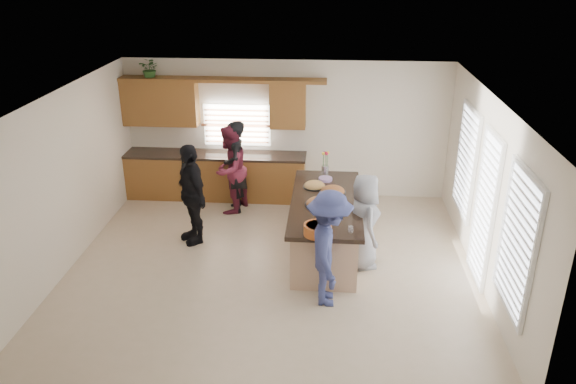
# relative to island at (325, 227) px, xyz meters

# --- Properties ---
(floor) EXTENTS (6.50, 6.50, 0.00)m
(floor) POSITION_rel_island_xyz_m (-0.85, -0.54, -0.45)
(floor) COLOR beige
(floor) RESTS_ON ground
(room_shell) EXTENTS (6.52, 6.02, 2.81)m
(room_shell) POSITION_rel_island_xyz_m (-0.85, -0.54, 1.45)
(room_shell) COLOR silver
(room_shell) RESTS_ON ground
(back_cabinetry) EXTENTS (4.08, 0.66, 2.46)m
(back_cabinetry) POSITION_rel_island_xyz_m (-2.32, 2.19, 0.46)
(back_cabinetry) COLOR brown
(back_cabinetry) RESTS_ON ground
(right_wall_glazing) EXTENTS (0.06, 4.00, 2.25)m
(right_wall_glazing) POSITION_rel_island_xyz_m (2.37, -0.68, 0.89)
(right_wall_glazing) COLOR white
(right_wall_glazing) RESTS_ON ground
(island) EXTENTS (1.16, 2.70, 0.95)m
(island) POSITION_rel_island_xyz_m (0.00, 0.00, 0.00)
(island) COLOR tan
(island) RESTS_ON ground
(platter_front) EXTENTS (0.49, 0.49, 0.20)m
(platter_front) POSITION_rel_island_xyz_m (-0.10, -0.20, 0.53)
(platter_front) COLOR black
(platter_front) RESTS_ON island
(platter_mid) EXTENTS (0.45, 0.45, 0.18)m
(platter_mid) POSITION_rel_island_xyz_m (0.11, 0.32, 0.53)
(platter_mid) COLOR black
(platter_mid) RESTS_ON island
(platter_back) EXTENTS (0.40, 0.40, 0.16)m
(platter_back) POSITION_rel_island_xyz_m (-0.21, 0.54, 0.52)
(platter_back) COLOR black
(platter_back) RESTS_ON island
(salad_bowl) EXTENTS (0.41, 0.41, 0.16)m
(salad_bowl) POSITION_rel_island_xyz_m (-0.11, -1.22, 0.59)
(salad_bowl) COLOR #BF5A23
(salad_bowl) RESTS_ON island
(clear_cup) EXTENTS (0.07, 0.07, 0.09)m
(clear_cup) POSITION_rel_island_xyz_m (0.37, -1.10, 0.54)
(clear_cup) COLOR white
(clear_cup) RESTS_ON island
(plate_stack) EXTENTS (0.24, 0.24, 0.05)m
(plate_stack) POSITION_rel_island_xyz_m (-0.02, 0.88, 0.52)
(plate_stack) COLOR #A881BB
(plate_stack) RESTS_ON island
(flower_vase) EXTENTS (0.14, 0.14, 0.43)m
(flower_vase) POSITION_rel_island_xyz_m (-0.04, 1.20, 0.72)
(flower_vase) COLOR silver
(flower_vase) RESTS_ON island
(potted_plant) EXTENTS (0.46, 0.43, 0.43)m
(potted_plant) POSITION_rel_island_xyz_m (-3.49, 2.28, 2.16)
(potted_plant) COLOR #346829
(potted_plant) RESTS_ON back_cabinetry
(woman_left_back) EXTENTS (0.57, 0.74, 1.81)m
(woman_left_back) POSITION_rel_island_xyz_m (-1.77, 1.55, 0.45)
(woman_left_back) COLOR black
(woman_left_back) RESTS_ON ground
(woman_left_mid) EXTENTS (0.90, 1.01, 1.73)m
(woman_left_mid) POSITION_rel_island_xyz_m (-1.87, 1.51, 0.41)
(woman_left_mid) COLOR maroon
(woman_left_mid) RESTS_ON ground
(woman_left_front) EXTENTS (0.95, 1.11, 1.79)m
(woman_left_front) POSITION_rel_island_xyz_m (-2.31, 0.23, 0.44)
(woman_left_front) COLOR black
(woman_left_front) RESTS_ON ground
(woman_right_back) EXTENTS (0.68, 1.14, 1.73)m
(woman_right_back) POSITION_rel_island_xyz_m (0.06, -1.48, 0.42)
(woman_right_back) COLOR navy
(woman_right_back) RESTS_ON ground
(woman_right_front) EXTENTS (0.67, 0.87, 1.57)m
(woman_right_front) POSITION_rel_island_xyz_m (0.61, -0.41, 0.34)
(woman_right_front) COLOR gray
(woman_right_front) RESTS_ON ground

